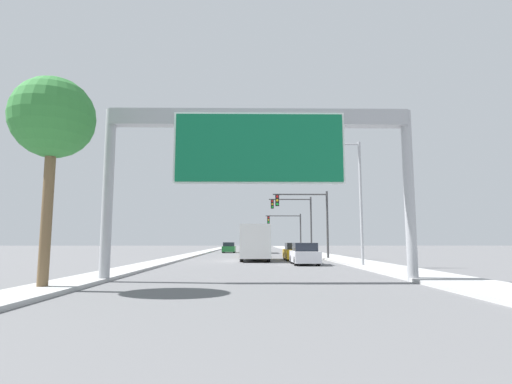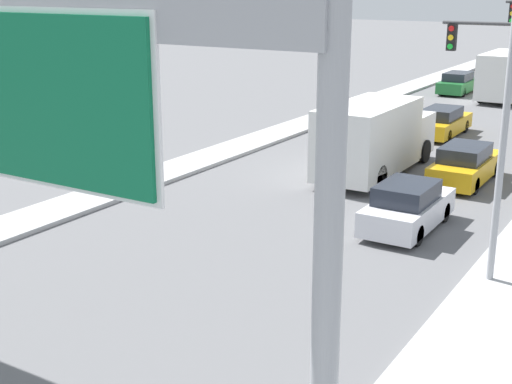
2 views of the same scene
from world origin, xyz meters
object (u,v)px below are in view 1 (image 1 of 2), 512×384
(car_far_center, at_px, (229,248))
(traffic_light_mid_block, at_px, (298,216))
(truck_box_primary, at_px, (253,242))
(street_lamp_right, at_px, (356,192))
(traffic_light_far_intersection, at_px, (288,226))
(car_mid_center, at_px, (295,252))
(car_mid_right, at_px, (304,254))
(sign_gantry, at_px, (259,146))
(truck_box_secondary, at_px, (255,243))
(car_near_left, at_px, (254,250))
(traffic_light_near_intersection, at_px, (310,213))
(palm_tree_foreground, at_px, (53,120))

(car_far_center, xyz_separation_m, traffic_light_mid_block, (8.72, -11.28, 3.95))
(truck_box_primary, distance_m, street_lamp_right, 32.21)
(traffic_light_far_intersection, height_order, street_lamp_right, street_lamp_right)
(car_mid_center, bearing_deg, car_mid_right, -90.00)
(sign_gantry, distance_m, truck_box_secondary, 18.26)
(car_near_left, relative_size, truck_box_primary, 0.59)
(truck_box_secondary, relative_size, traffic_light_far_intersection, 1.39)
(traffic_light_mid_block, height_order, street_lamp_right, street_lamp_right)
(truck_box_secondary, bearing_deg, car_mid_center, 11.48)
(car_near_left, distance_m, traffic_light_mid_block, 7.40)
(street_lamp_right, bearing_deg, truck_box_secondary, 127.00)
(traffic_light_mid_block, bearing_deg, traffic_light_far_intersection, 91.13)
(truck_box_primary, xyz_separation_m, traffic_light_mid_block, (5.22, -10.31, 3.04))
(car_mid_right, bearing_deg, traffic_light_near_intersection, 78.73)
(car_near_left, height_order, truck_box_secondary, truck_box_secondary)
(palm_tree_foreground, bearing_deg, traffic_light_near_intersection, 61.41)
(car_near_left, distance_m, street_lamp_right, 19.26)
(car_near_left, height_order, palm_tree_foreground, palm_tree_foreground)
(truck_box_secondary, distance_m, traffic_light_near_intersection, 6.27)
(truck_box_primary, distance_m, traffic_light_mid_block, 11.95)
(sign_gantry, distance_m, car_mid_right, 13.52)
(sign_gantry, distance_m, car_near_left, 27.16)
(car_near_left, relative_size, street_lamp_right, 0.58)
(truck_box_primary, bearing_deg, traffic_light_far_intersection, -3.57)
(sign_gantry, relative_size, traffic_light_far_intersection, 2.40)
(car_mid_center, relative_size, traffic_light_mid_block, 0.67)
(truck_box_primary, xyz_separation_m, palm_tree_foreground, (-7.43, -43.33, 4.36))
(traffic_light_near_intersection, height_order, traffic_light_mid_block, traffic_light_mid_block)
(truck_box_secondary, bearing_deg, car_far_center, 98.42)
(car_far_center, xyz_separation_m, palm_tree_foreground, (-3.93, -44.30, 5.26))
(car_mid_center, bearing_deg, sign_gantry, -100.73)
(truck_box_primary, xyz_separation_m, traffic_light_far_intersection, (5.02, -0.31, 2.21))
(street_lamp_right, bearing_deg, traffic_light_mid_block, 93.63)
(car_near_left, bearing_deg, car_mid_right, -76.55)
(car_far_center, height_order, truck_box_primary, truck_box_primary)
(car_mid_right, height_order, truck_box_primary, truck_box_primary)
(traffic_light_near_intersection, bearing_deg, truck_box_primary, 104.12)
(sign_gantry, xyz_separation_m, truck_box_secondary, (0.00, 17.76, -4.22))
(traffic_light_near_intersection, xyz_separation_m, traffic_light_far_intersection, (-0.09, 20.00, -0.48))
(car_near_left, distance_m, car_far_center, 15.13)
(car_near_left, relative_size, car_far_center, 1.01)
(car_mid_center, height_order, car_mid_right, car_mid_right)
(car_mid_center, xyz_separation_m, car_mid_right, (-0.00, -6.42, 0.01))
(sign_gantry, xyz_separation_m, car_near_left, (0.00, 26.69, -5.07))
(traffic_light_far_intersection, bearing_deg, car_near_left, -110.49)
(car_mid_right, height_order, traffic_light_near_intersection, traffic_light_near_intersection)
(car_mid_center, bearing_deg, street_lamp_right, -72.02)
(palm_tree_foreground, distance_m, street_lamp_right, 18.44)
(car_mid_center, distance_m, car_mid_right, 6.42)
(street_lamp_right, bearing_deg, car_near_left, 110.40)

